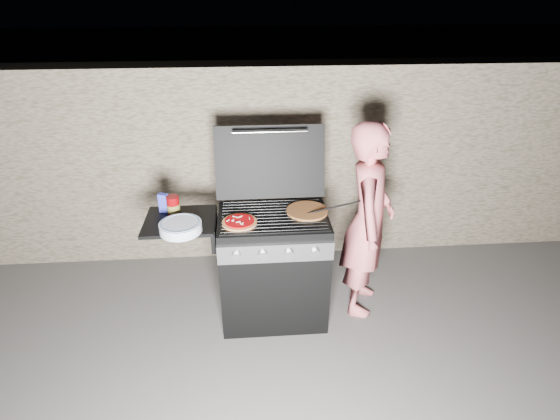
{
  "coord_description": "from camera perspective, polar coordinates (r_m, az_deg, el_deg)",
  "views": [
    {
      "loc": [
        -0.17,
        -2.77,
        2.42
      ],
      "look_at": [
        0.05,
        0.0,
        0.95
      ],
      "focal_mm": 28.0,
      "sensor_mm": 36.0,
      "label": 1
    }
  ],
  "objects": [
    {
      "name": "pizza_plain",
      "position": [
        3.21,
        3.56,
        -0.11
      ],
      "size": [
        0.36,
        0.36,
        0.02
      ],
      "primitive_type": "cylinder",
      "rotation": [
        0.0,
        0.0,
        -0.22
      ],
      "color": "#B2743D",
      "rests_on": "gas_grill"
    },
    {
      "name": "pizza_topped",
      "position": [
        3.06,
        -5.31,
        -1.54
      ],
      "size": [
        0.32,
        0.32,
        0.03
      ],
      "primitive_type": null,
      "rotation": [
        0.0,
        0.0,
        -0.41
      ],
      "color": "#C98E46",
      "rests_on": "gas_grill"
    },
    {
      "name": "gas_grill",
      "position": [
        3.4,
        -5.09,
        -7.57
      ],
      "size": [
        1.34,
        0.79,
        0.91
      ],
      "primitive_type": null,
      "color": "black",
      "rests_on": "ground"
    },
    {
      "name": "sauce_jar",
      "position": [
        3.26,
        -13.77,
        0.6
      ],
      "size": [
        0.11,
        0.11,
        0.14
      ],
      "primitive_type": "cylinder",
      "rotation": [
        0.0,
        0.0,
        -0.2
      ],
      "color": "#720307",
      "rests_on": "gas_grill"
    },
    {
      "name": "person",
      "position": [
        3.41,
        11.41,
        -1.46
      ],
      "size": [
        0.53,
        0.66,
        1.57
      ],
      "primitive_type": "imported",
      "rotation": [
        0.0,
        0.0,
        1.26
      ],
      "color": "#D76369",
      "rests_on": "ground"
    },
    {
      "name": "blue_carton",
      "position": [
        3.3,
        -14.95,
        0.88
      ],
      "size": [
        0.08,
        0.06,
        0.15
      ],
      "primitive_type": "cube",
      "rotation": [
        0.0,
        0.0,
        -0.37
      ],
      "color": "#323CBD",
      "rests_on": "gas_grill"
    },
    {
      "name": "ground",
      "position": [
        3.68,
        -0.8,
        -13.2
      ],
      "size": [
        50.0,
        50.0,
        0.0
      ],
      "primitive_type": "plane",
      "color": "#4C4743"
    },
    {
      "name": "tongs",
      "position": [
        3.19,
        7.02,
        0.41
      ],
      "size": [
        0.48,
        0.05,
        0.1
      ],
      "primitive_type": "cylinder",
      "rotation": [
        0.0,
        1.4,
        0.08
      ],
      "color": "black",
      "rests_on": "gas_grill"
    },
    {
      "name": "stone_wall",
      "position": [
        4.12,
        -1.84,
        6.19
      ],
      "size": [
        8.0,
        0.35,
        1.8
      ],
      "primitive_type": "cube",
      "color": "gray",
      "rests_on": "ground"
    },
    {
      "name": "plate_stack",
      "position": [
        3.04,
        -12.86,
        -2.19
      ],
      "size": [
        0.3,
        0.3,
        0.07
      ],
      "primitive_type": "cylinder",
      "rotation": [
        0.0,
        0.0,
        0.05
      ],
      "color": "silver",
      "rests_on": "gas_grill"
    }
  ]
}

